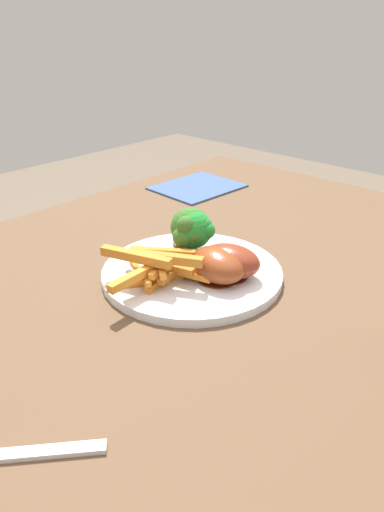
% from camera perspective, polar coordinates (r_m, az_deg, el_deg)
% --- Properties ---
extents(dining_table, '(1.04, 0.85, 0.71)m').
position_cam_1_polar(dining_table, '(0.70, 3.40, -10.52)').
color(dining_table, brown).
rests_on(dining_table, ground_plane).
extents(dinner_plate, '(0.25, 0.25, 0.01)m').
position_cam_1_polar(dinner_plate, '(0.66, 0.00, -2.03)').
color(dinner_plate, silver).
rests_on(dinner_plate, dining_table).
extents(broccoli_floret_front, '(0.05, 0.06, 0.07)m').
position_cam_1_polar(broccoli_floret_front, '(0.66, 0.27, 3.23)').
color(broccoli_floret_front, '#7BA84E').
rests_on(broccoli_floret_front, dinner_plate).
extents(broccoli_floret_middle, '(0.06, 0.06, 0.08)m').
position_cam_1_polar(broccoli_floret_middle, '(0.66, -0.37, 3.29)').
color(broccoli_floret_middle, '#87BE5E').
rests_on(broccoli_floret_middle, dinner_plate).
extents(carrot_fries_pile, '(0.15, 0.13, 0.04)m').
position_cam_1_polar(carrot_fries_pile, '(0.61, -4.14, -1.26)').
color(carrot_fries_pile, orange).
rests_on(carrot_fries_pile, dinner_plate).
extents(chicken_drumstick_near, '(0.08, 0.14, 0.04)m').
position_cam_1_polar(chicken_drumstick_near, '(0.63, 4.14, -0.59)').
color(chicken_drumstick_near, '#5B1D11').
rests_on(chicken_drumstick_near, dinner_plate).
extents(chicken_drumstick_far, '(0.07, 0.14, 0.04)m').
position_cam_1_polar(chicken_drumstick_far, '(0.62, 2.73, -0.90)').
color(chicken_drumstick_far, '#602311').
rests_on(chicken_drumstick_far, dinner_plate).
extents(napkin, '(0.18, 0.15, 0.00)m').
position_cam_1_polar(napkin, '(1.01, 0.66, 8.29)').
color(napkin, '#3D5684').
rests_on(napkin, dining_table).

